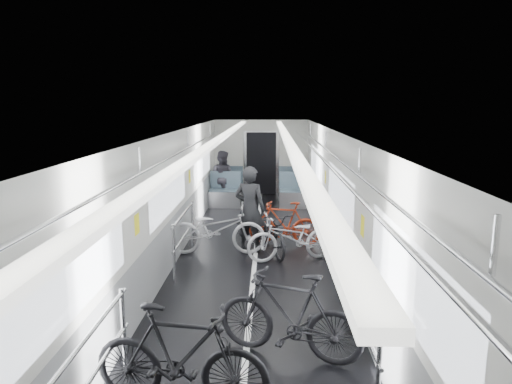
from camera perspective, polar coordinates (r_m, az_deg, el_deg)
car_shell at (r=9.68m, az=0.11°, el=0.41°), size 3.02×14.01×2.41m
bike_left_mid at (r=4.68m, az=-9.39°, el=-19.66°), size 1.80×0.75×1.05m
bike_left_far at (r=8.95m, az=-4.99°, el=-4.63°), size 1.94×0.73×1.01m
bike_right_near at (r=5.43m, az=4.20°, el=-15.04°), size 1.80×1.03×1.04m
bike_right_mid at (r=8.57m, az=4.53°, el=-5.67°), size 1.82×1.03×0.90m
bike_right_far at (r=9.53m, az=3.52°, el=-3.89°), size 1.59×0.77×0.92m
bike_aisle at (r=9.01m, az=1.89°, el=-4.97°), size 1.06×1.73×0.86m
person_standing at (r=9.01m, az=-0.77°, el=-2.13°), size 0.72×0.58×1.72m
person_seated at (r=13.40m, az=-4.27°, el=1.85°), size 0.92×0.82×1.57m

